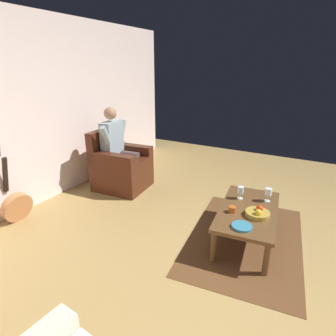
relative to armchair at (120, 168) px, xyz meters
name	(u,v)px	position (x,y,z in m)	size (l,w,h in m)	color
ground_plane	(265,264)	(0.79, 2.43, -0.34)	(7.47, 7.47, 0.00)	#A18149
wall_back	(38,112)	(0.79, -0.71, 0.93)	(5.96, 0.06, 2.54)	silver
rug	(245,238)	(0.46, 2.14, -0.33)	(1.84, 1.20, 0.01)	brown
armchair	(120,168)	(0.00, 0.00, 0.00)	(0.77, 0.83, 0.93)	#441F11
person_seated	(118,146)	(0.00, -0.01, 0.36)	(0.65, 0.57, 1.29)	#90A2AC
coffee_table	(248,213)	(0.46, 2.14, 0.00)	(1.20, 0.72, 0.39)	brown
guitar	(16,205)	(1.46, -0.51, -0.11)	(0.38, 0.30, 0.98)	#BB7747
wine_glass_near	(241,191)	(0.26, 1.99, 0.15)	(0.07, 0.07, 0.15)	silver
wine_glass_far	(268,193)	(0.17, 2.29, 0.16)	(0.08, 0.08, 0.16)	silver
fruit_bowl	(258,213)	(0.57, 2.26, 0.09)	(0.25, 0.25, 0.11)	olive
decorative_dish	(242,226)	(0.87, 2.17, 0.06)	(0.20, 0.20, 0.02)	teal
candle_jar	(232,209)	(0.62, 2.01, 0.09)	(0.08, 0.08, 0.07)	#B4531E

